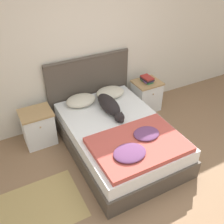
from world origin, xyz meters
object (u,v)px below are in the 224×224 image
Objects in this scene: dog at (110,106)px; pillow_left at (81,100)px; pillow_right at (110,92)px; book_stack at (147,79)px; nightstand_left at (38,127)px; nightstand_right at (146,95)px; bed at (118,138)px.

pillow_left is at bearing 128.34° from dog.
book_stack is (0.73, -0.01, 0.07)m from pillow_right.
nightstand_left is 2.01m from book_stack.
dog is at bearing -19.70° from nightstand_left.
nightstand_right is 0.33m from book_stack.
pillow_right reaches higher than nightstand_left.
book_stack is (0.94, 0.39, 0.04)m from dog.
book_stack is (1.99, 0.01, 0.33)m from nightstand_left.
book_stack is at bearing -0.53° from pillow_right.
pillow_right is (0.52, 0.00, 0.00)m from pillow_left.
book_stack reaches higher than pillow_left.
pillow_right is at bearing 70.96° from bed.
pillow_left is at bearing 179.69° from book_stack.
pillow_right reaches higher than nightstand_right.
bed is at bearing -109.04° from pillow_right.
pillow_left reaches higher than nightstand_right.
pillow_left is (-0.26, 0.76, 0.31)m from bed.
nightstand_right is at bearing -1.61° from pillow_right.
nightstand_left is 1.28m from pillow_right.
dog reaches higher than book_stack.
bed is 4.13× the size of pillow_left.
pillow_right is 0.45m from dog.
bed is 1.24m from nightstand_right.
bed is at bearing -36.58° from nightstand_left.
nightstand_right is (0.99, 0.74, 0.05)m from bed.
nightstand_right is 2.34× the size of book_stack.
dog reaches higher than pillow_left.
dog is (0.05, 0.36, 0.34)m from bed.
pillow_left is 0.50m from dog.
nightstand_right is 1.28m from pillow_left.
bed is 3.53× the size of nightstand_right.
nightstand_right is at bearing 0.00° from nightstand_left.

